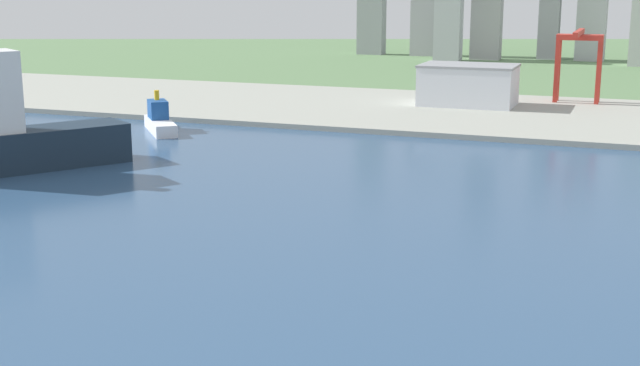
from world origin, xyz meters
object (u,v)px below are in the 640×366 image
at_px(ferry_boat, 160,120).
at_px(cargo_ship, 0,129).
at_px(warehouse_main, 468,85).
at_px(port_crane_red, 579,50).

height_order(ferry_boat, cargo_ship, cargo_ship).
bearing_deg(warehouse_main, cargo_ship, -120.33).
xyz_separation_m(ferry_boat, port_crane_red, (165.23, 142.19, 24.94)).
height_order(ferry_boat, warehouse_main, warehouse_main).
bearing_deg(ferry_boat, warehouse_main, 45.12).
distance_m(cargo_ship, port_crane_red, 291.60).
bearing_deg(port_crane_red, warehouse_main, -151.48).
height_order(port_crane_red, warehouse_main, port_crane_red).
xyz_separation_m(port_crane_red, warehouse_main, (-51.48, -27.97, -16.99)).
height_order(ferry_boat, port_crane_red, port_crane_red).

